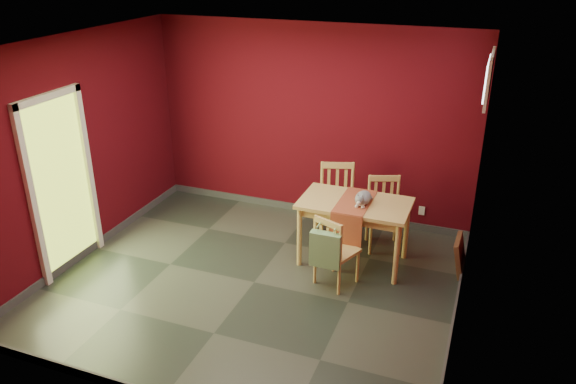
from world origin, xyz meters
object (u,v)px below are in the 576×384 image
(chair_near, at_px, (335,250))
(cat, at_px, (363,196))
(picture_frame, at_px, (460,255))
(dining_table, at_px, (355,209))
(tote_bag, at_px, (325,250))
(chair_far_right, at_px, (384,213))
(chair_far_left, at_px, (337,201))

(chair_near, xyz_separation_m, cat, (0.16, 0.56, 0.46))
(chair_near, height_order, picture_frame, chair_near)
(dining_table, bearing_deg, tote_bag, -98.80)
(chair_far_right, relative_size, chair_near, 1.06)
(chair_far_left, xyz_separation_m, chair_near, (0.30, -1.12, -0.07))
(tote_bag, relative_size, picture_frame, 1.08)
(dining_table, bearing_deg, cat, -5.29)
(dining_table, height_order, chair_near, chair_near)
(tote_bag, xyz_separation_m, picture_frame, (1.37, 0.99, -0.33))
(chair_near, distance_m, picture_frame, 1.55)
(dining_table, bearing_deg, chair_far_left, 123.92)
(chair_far_right, bearing_deg, cat, -107.06)
(cat, bearing_deg, chair_far_right, 82.48)
(chair_far_left, distance_m, chair_far_right, 0.63)
(tote_bag, height_order, picture_frame, tote_bag)
(dining_table, relative_size, cat, 3.42)
(chair_far_right, relative_size, tote_bag, 1.94)
(chair_near, relative_size, cat, 2.29)
(tote_bag, distance_m, picture_frame, 1.72)
(dining_table, distance_m, chair_far_left, 0.70)
(chair_near, bearing_deg, cat, 73.57)
(picture_frame, bearing_deg, chair_near, -149.20)
(chair_far_left, relative_size, cat, 2.65)
(tote_bag, bearing_deg, chair_far_right, 73.75)
(chair_far_left, xyz_separation_m, chair_far_right, (0.63, -0.03, -0.04))
(chair_far_left, distance_m, cat, 0.83)
(chair_far_left, bearing_deg, chair_near, -74.93)
(tote_bag, height_order, cat, cat)
(picture_frame, bearing_deg, chair_far_right, 162.96)
(tote_bag, distance_m, cat, 0.87)
(picture_frame, bearing_deg, chair_far_left, 168.31)
(dining_table, xyz_separation_m, chair_near, (-0.07, -0.57, -0.26))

